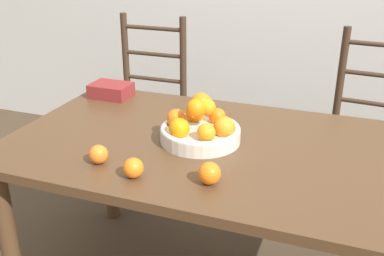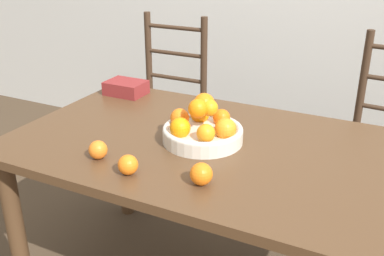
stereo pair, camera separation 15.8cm
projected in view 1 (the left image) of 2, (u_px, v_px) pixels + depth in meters
The scene contains 8 objects.
dining_table at pixel (220, 166), 1.71m from camera, with size 1.60×0.92×0.73m.
fruit_bowl at pixel (200, 128), 1.68m from camera, with size 0.30×0.30×0.18m.
orange_loose_0 at pixel (99, 154), 1.52m from camera, with size 0.07×0.07×0.07m.
orange_loose_1 at pixel (133, 168), 1.43m from camera, with size 0.07×0.07×0.07m.
orange_loose_2 at pixel (209, 173), 1.39m from camera, with size 0.07×0.07×0.07m.
chair_left at pixel (146, 110), 2.68m from camera, with size 0.42×0.40×1.02m.
chair_right at pixel (368, 140), 2.28m from camera, with size 0.45×0.43×1.02m.
book_stack at pixel (111, 90), 2.15m from camera, with size 0.19×0.14×0.06m.
Camera 1 is at (0.42, -1.46, 1.45)m, focal length 42.00 mm.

